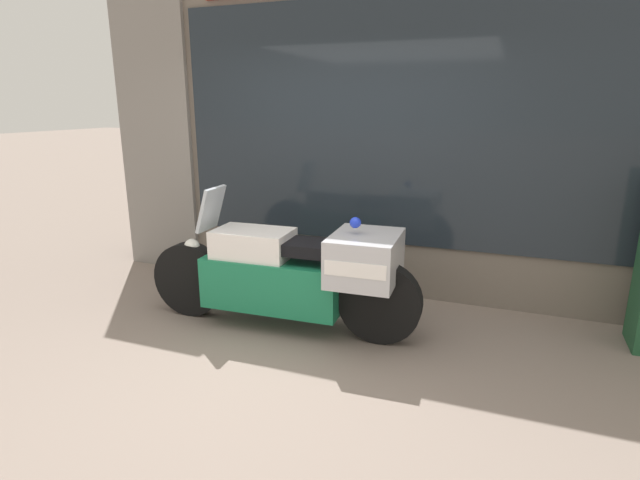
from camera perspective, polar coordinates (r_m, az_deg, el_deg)
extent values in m
plane|color=gray|center=(3.80, -4.99, -14.67)|extent=(60.00, 60.00, 0.00)
cube|color=#6B6056|center=(5.16, 4.50, 12.52)|extent=(5.63, 0.40, 3.29)
cube|color=gray|center=(6.27, -16.95, 12.40)|extent=(0.94, 0.55, 3.29)
cube|color=#1E262D|center=(4.85, 8.83, 12.80)|extent=(4.46, 0.02, 2.29)
cube|color=slate|center=(5.32, 8.31, -2.56)|extent=(4.24, 0.30, 0.55)
cube|color=silver|center=(5.25, 9.05, 7.57)|extent=(4.24, 0.02, 1.35)
cube|color=beige|center=(5.07, 9.03, 14.85)|extent=(4.24, 0.30, 0.02)
cube|color=navy|center=(5.62, -7.53, 15.34)|extent=(0.18, 0.04, 0.06)
cube|color=black|center=(5.29, 0.33, 15.48)|extent=(0.18, 0.04, 0.06)
cube|color=#B7B2A8|center=(5.07, 9.05, 15.30)|extent=(0.18, 0.04, 0.06)
cube|color=#C68E19|center=(4.96, 18.32, 14.75)|extent=(0.18, 0.04, 0.06)
cube|color=maroon|center=(4.98, 27.69, 13.80)|extent=(0.18, 0.04, 0.06)
cube|color=yellow|center=(5.64, -6.43, 2.85)|extent=(0.19, 0.02, 0.27)
cube|color=white|center=(5.27, 3.12, 2.04)|extent=(0.19, 0.03, 0.27)
cube|color=#2866B7|center=(5.07, 13.74, 1.07)|extent=(0.19, 0.04, 0.27)
cube|color=#2D8E42|center=(5.05, 24.83, 0.03)|extent=(0.19, 0.03, 0.27)
cylinder|color=black|center=(4.74, -14.63, -4.33)|extent=(0.69, 0.17, 0.68)
cylinder|color=black|center=(4.10, 6.87, -7.10)|extent=(0.69, 0.17, 0.68)
cube|color=#19754C|center=(4.34, -5.25, -4.84)|extent=(1.22, 0.51, 0.44)
cube|color=white|center=(4.31, -7.62, -0.55)|extent=(0.67, 0.44, 0.27)
cube|color=black|center=(4.13, -1.89, -0.80)|extent=(0.71, 0.38, 0.10)
cube|color=#B7B7BC|center=(4.00, 5.20, -2.01)|extent=(0.55, 0.68, 0.38)
cube|color=white|center=(4.00, 5.20, -2.01)|extent=(0.50, 0.69, 0.11)
cube|color=#B2BCC6|center=(4.43, -12.35, 3.51)|extent=(0.16, 0.33, 0.39)
sphere|color=white|center=(4.63, -14.43, -0.72)|extent=(0.14, 0.14, 0.14)
sphere|color=blue|center=(3.94, 4.06, 1.99)|extent=(0.09, 0.09, 0.09)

